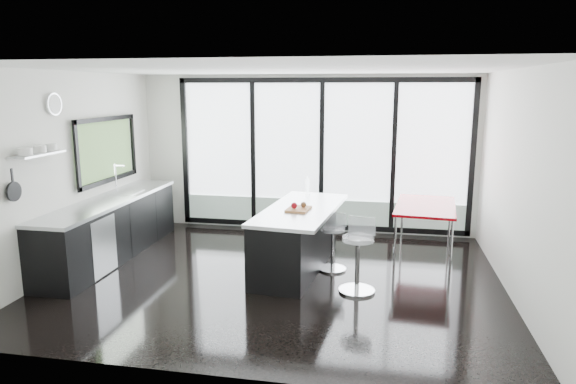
% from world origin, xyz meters
% --- Properties ---
extents(floor, '(6.00, 5.00, 0.00)m').
position_xyz_m(floor, '(0.00, 0.00, 0.00)').
color(floor, black).
rests_on(floor, ground).
extents(ceiling, '(6.00, 5.00, 0.00)m').
position_xyz_m(ceiling, '(0.00, 0.00, 2.80)').
color(ceiling, white).
rests_on(ceiling, wall_back).
extents(wall_back, '(6.00, 0.09, 2.80)m').
position_xyz_m(wall_back, '(0.27, 2.47, 1.27)').
color(wall_back, silver).
rests_on(wall_back, ground).
extents(wall_front, '(6.00, 0.00, 2.80)m').
position_xyz_m(wall_front, '(0.00, -2.50, 1.40)').
color(wall_front, silver).
rests_on(wall_front, ground).
extents(wall_left, '(0.26, 5.00, 2.80)m').
position_xyz_m(wall_left, '(-2.97, 0.27, 1.56)').
color(wall_left, silver).
rests_on(wall_left, ground).
extents(wall_right, '(0.00, 5.00, 2.80)m').
position_xyz_m(wall_right, '(3.00, 0.00, 1.40)').
color(wall_right, silver).
rests_on(wall_right, ground).
extents(counter_cabinets, '(0.69, 3.24, 1.36)m').
position_xyz_m(counter_cabinets, '(-2.67, 0.40, 0.46)').
color(counter_cabinets, black).
rests_on(counter_cabinets, floor).
extents(island, '(1.16, 2.30, 1.17)m').
position_xyz_m(island, '(0.19, 0.45, 0.46)').
color(island, black).
rests_on(island, floor).
extents(bar_stool_near, '(0.55, 0.55, 0.74)m').
position_xyz_m(bar_stool_near, '(1.11, -0.28, 0.37)').
color(bar_stool_near, silver).
rests_on(bar_stool_near, floor).
extents(bar_stool_far, '(0.48, 0.48, 0.63)m').
position_xyz_m(bar_stool_far, '(0.72, 0.46, 0.31)').
color(bar_stool_far, silver).
rests_on(bar_stool_far, floor).
extents(red_table, '(1.02, 1.60, 0.82)m').
position_xyz_m(red_table, '(2.04, 1.35, 0.41)').
color(red_table, '#940008').
rests_on(red_table, floor).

